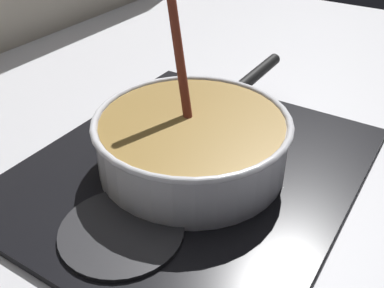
% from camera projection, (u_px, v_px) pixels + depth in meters
% --- Properties ---
extents(ground, '(2.40, 1.60, 0.04)m').
position_uv_depth(ground, '(203.00, 264.00, 0.58)').
color(ground, '#B7B7BC').
extents(hob_plate, '(0.56, 0.48, 0.01)m').
position_uv_depth(hob_plate, '(192.00, 169.00, 0.71)').
color(hob_plate, black).
rests_on(hob_plate, ground).
extents(burner_ring, '(0.19, 0.19, 0.01)m').
position_uv_depth(burner_ring, '(192.00, 164.00, 0.70)').
color(burner_ring, '#592D0C').
rests_on(burner_ring, hob_plate).
extents(spare_burner, '(0.17, 0.17, 0.01)m').
position_uv_depth(spare_burner, '(122.00, 231.00, 0.58)').
color(spare_burner, '#262628').
rests_on(spare_burner, hob_plate).
extents(cooking_pan, '(0.46, 0.30, 0.33)m').
position_uv_depth(cooking_pan, '(192.00, 141.00, 0.68)').
color(cooking_pan, silver).
rests_on(cooking_pan, hob_plate).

